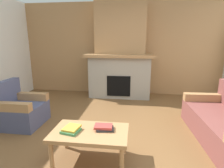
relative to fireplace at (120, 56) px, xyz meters
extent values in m
plane|color=brown|center=(0.00, -2.62, -1.16)|extent=(9.00, 9.00, 0.00)
cube|color=#A87A4C|center=(0.00, 0.38, 0.19)|extent=(6.00, 0.12, 2.70)
cube|color=gray|center=(0.00, -0.03, -0.59)|extent=(1.70, 0.70, 1.15)
cube|color=black|center=(0.00, -0.36, -0.78)|extent=(0.64, 0.08, 0.56)
cube|color=#A87A4C|center=(0.00, -0.08, 0.03)|extent=(1.90, 0.82, 0.08)
cube|color=#A87A4C|center=(0.00, 0.07, 0.80)|extent=(1.40, 0.50, 1.47)
cube|color=#A87A4C|center=(1.86, -1.48, -0.69)|extent=(0.85, 0.20, 0.15)
cube|color=#474C6B|center=(-1.69, -2.17, -0.96)|extent=(0.76, 0.76, 0.40)
cube|color=#474C6B|center=(-2.00, -2.17, -0.54)|extent=(0.14, 0.76, 0.45)
cube|color=#A87A4C|center=(-1.69, -2.48, -0.69)|extent=(0.76, 0.14, 0.15)
cube|color=#A87A4C|center=(-1.70, -1.86, -0.69)|extent=(0.76, 0.14, 0.15)
cube|color=#A87A4C|center=(-0.13, -3.06, -0.76)|extent=(1.00, 0.60, 0.05)
cylinder|color=#A87A4C|center=(-0.57, -3.30, -0.97)|extent=(0.06, 0.06, 0.38)
cylinder|color=#A87A4C|center=(0.31, -3.30, -0.97)|extent=(0.06, 0.06, 0.38)
cylinder|color=#A87A4C|center=(-0.57, -2.82, -0.97)|extent=(0.06, 0.06, 0.38)
cylinder|color=#A87A4C|center=(0.31, -2.82, -0.97)|extent=(0.06, 0.06, 0.38)
cube|color=#3D7F4C|center=(-0.37, -3.12, -0.72)|extent=(0.25, 0.24, 0.03)
cube|color=gold|center=(-0.37, -3.10, -0.69)|extent=(0.22, 0.25, 0.03)
cube|color=#2D2D33|center=(0.06, -3.00, -0.72)|extent=(0.25, 0.19, 0.03)
cube|color=#B23833|center=(0.04, -3.00, -0.69)|extent=(0.24, 0.17, 0.03)
camera|label=1|loc=(0.43, -5.17, 0.41)|focal=28.97mm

